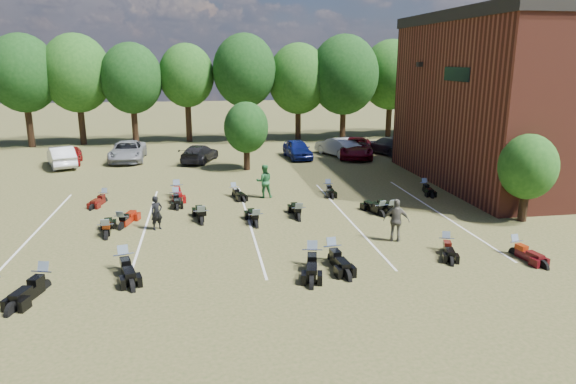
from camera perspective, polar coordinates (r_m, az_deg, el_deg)
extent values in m
plane|color=brown|center=(23.21, 3.78, -5.23)|extent=(160.00, 160.00, 0.00)
imported|color=maroon|center=(42.92, -23.05, 3.76)|extent=(2.08, 4.08, 1.33)
imported|color=silver|center=(42.04, -23.87, 3.62)|extent=(3.18, 4.97, 1.55)
imported|color=gray|center=(42.69, -17.40, 4.35)|extent=(2.66, 5.60, 1.54)
imported|color=black|center=(40.93, -9.81, 4.25)|extent=(3.38, 5.01, 1.35)
imported|color=navy|center=(41.87, 1.06, 4.79)|extent=(2.08, 4.50, 1.49)
imported|color=#A5A4A0|center=(43.21, 5.52, 5.06)|extent=(3.18, 4.92, 1.53)
imported|color=#520411|center=(42.61, 7.56, 4.89)|extent=(3.99, 6.13, 1.57)
imported|color=#353439|center=(44.59, 11.04, 5.12)|extent=(3.94, 5.51, 1.48)
imported|color=black|center=(24.97, -14.39, -2.27)|extent=(0.71, 0.64, 1.63)
imported|color=#296F3A|center=(29.79, -2.65, 1.21)|extent=(0.96, 0.75, 1.95)
imported|color=#5C594F|center=(23.09, 11.96, -3.10)|extent=(1.23, 0.91, 1.94)
cube|color=black|center=(36.25, 14.41, 13.57)|extent=(0.30, 0.40, 0.30)
cube|color=black|center=(31.79, 18.22, 12.33)|extent=(0.06, 3.00, 0.80)
cylinder|color=black|center=(53.02, -27.07, 6.69)|extent=(0.58, 0.58, 4.08)
ellipsoid|color=#1E4C19|center=(52.72, -27.62, 11.30)|extent=(6.00, 6.00, 6.90)
cylinder|color=black|center=(51.74, -21.76, 7.09)|extent=(0.58, 0.58, 4.08)
ellipsoid|color=#1E4C19|center=(51.44, -22.22, 11.82)|extent=(6.00, 6.00, 6.90)
cylinder|color=black|center=(50.92, -16.22, 7.44)|extent=(0.57, 0.58, 4.08)
ellipsoid|color=#1E4C19|center=(50.61, -16.57, 12.26)|extent=(6.00, 6.00, 6.90)
cylinder|color=black|center=(50.59, -10.54, 7.72)|extent=(0.57, 0.58, 4.08)
ellipsoid|color=#1E4C19|center=(50.27, -10.77, 12.58)|extent=(6.00, 6.00, 6.90)
cylinder|color=black|center=(50.74, -4.84, 7.94)|extent=(0.58, 0.58, 4.08)
ellipsoid|color=#1E4C19|center=(50.43, -4.95, 12.79)|extent=(6.00, 6.00, 6.90)
cylinder|color=black|center=(51.39, 0.78, 8.07)|extent=(0.57, 0.58, 4.08)
ellipsoid|color=#1E4C19|center=(51.08, 0.79, 12.86)|extent=(6.00, 6.00, 6.90)
cylinder|color=black|center=(52.51, 6.21, 8.12)|extent=(0.57, 0.58, 4.08)
ellipsoid|color=#1E4C19|center=(52.21, 6.34, 12.81)|extent=(6.00, 6.00, 6.90)
cylinder|color=black|center=(54.06, 11.37, 8.11)|extent=(0.57, 0.58, 4.08)
ellipsoid|color=#1E4C19|center=(53.77, 11.60, 12.66)|extent=(6.00, 6.00, 6.90)
cylinder|color=black|center=(56.02, 16.21, 8.04)|extent=(0.58, 0.58, 4.08)
ellipsoid|color=#1E4C19|center=(55.74, 16.53, 12.42)|extent=(6.00, 6.00, 6.90)
cylinder|color=black|center=(58.35, 20.69, 7.92)|extent=(0.58, 0.58, 4.08)
ellipsoid|color=#1E4C19|center=(58.08, 21.07, 12.12)|extent=(6.00, 6.00, 6.90)
cylinder|color=black|center=(28.05, 24.69, -1.24)|extent=(0.24, 0.24, 1.71)
sphere|color=#1E4C19|center=(27.64, 25.11, 2.57)|extent=(2.80, 2.80, 2.80)
cylinder|color=black|center=(37.51, -4.60, 3.92)|extent=(0.24, 0.24, 1.90)
sphere|color=#1E4C19|center=(37.18, -4.67, 7.17)|extent=(3.20, 3.20, 3.20)
cube|color=silver|center=(26.68, -26.30, -4.10)|extent=(0.10, 14.00, 0.01)
cube|color=silver|center=(25.64, -15.55, -3.80)|extent=(0.10, 14.00, 0.01)
cube|color=silver|center=(25.57, -4.33, -3.34)|extent=(0.10, 14.00, 0.01)
cube|color=silver|center=(26.45, 6.53, -2.78)|extent=(0.10, 14.00, 0.01)
cube|color=silver|center=(28.20, 16.35, -2.19)|extent=(0.10, 14.00, 0.01)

